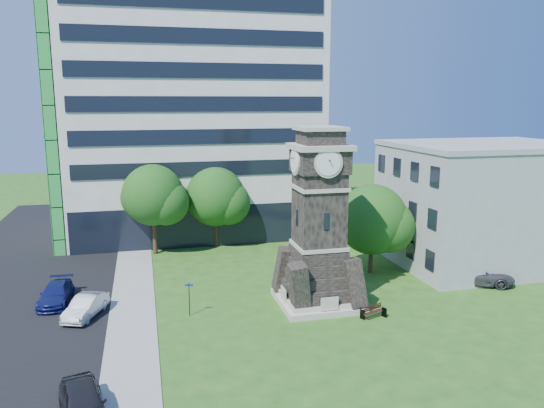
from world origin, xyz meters
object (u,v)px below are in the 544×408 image
object	(u,v)px
car_street_north	(56,294)
park_bench	(373,311)
car_east_lot	(477,274)
car_street_mid	(86,306)
car_street_south	(83,404)
street_sign	(189,296)
clock_tower	(319,230)

from	to	relation	value
car_street_north	park_bench	bearing A→B (deg)	-16.90
car_east_lot	car_street_mid	bearing A→B (deg)	113.38
car_street_south	park_bench	xyz separation A→B (m)	(17.13, 7.39, -0.34)
car_street_south	car_east_lot	bearing A→B (deg)	10.07
car_street_north	car_east_lot	xyz separation A→B (m)	(30.88, -3.45, 0.08)
park_bench	street_sign	bearing A→B (deg)	143.13
car_street_south	car_east_lot	distance (m)	29.92
car_street_mid	park_bench	world-z (taller)	car_street_mid
car_east_lot	park_bench	size ratio (longest dim) A/B	3.37
car_east_lot	car_street_north	bearing A→B (deg)	108.07
car_east_lot	car_street_south	bearing A→B (deg)	137.13
clock_tower	car_street_mid	xyz separation A→B (m)	(-15.44, 1.44, -4.59)
car_street_south	car_street_mid	size ratio (longest dim) A/B	1.11
car_east_lot	park_bench	bearing A→B (deg)	136.05
car_street_south	clock_tower	bearing A→B (deg)	23.79
car_street_south	park_bench	world-z (taller)	car_street_south
car_street_north	car_east_lot	world-z (taller)	car_east_lot
clock_tower	car_street_north	size ratio (longest dim) A/B	2.61
car_street_mid	park_bench	bearing A→B (deg)	6.61
car_east_lot	street_sign	distance (m)	22.06
car_street_south	car_street_north	size ratio (longest dim) A/B	0.98
clock_tower	car_street_south	bearing A→B (deg)	-143.60
car_street_south	car_street_north	bearing A→B (deg)	89.71
clock_tower	car_street_mid	bearing A→B (deg)	174.65
street_sign	car_east_lot	bearing A→B (deg)	16.74
car_street_north	park_bench	world-z (taller)	car_street_north
car_street_south	park_bench	bearing A→B (deg)	10.72
car_street_mid	car_east_lot	distance (m)	28.63
car_east_lot	street_sign	xyz separation A→B (m)	(-22.03, -0.99, 0.64)
clock_tower	park_bench	bearing A→B (deg)	-50.02
car_street_south	car_street_mid	xyz separation A→B (m)	(-1.02, 12.07, -0.10)
street_sign	car_street_mid	bearing A→B (deg)	-178.79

